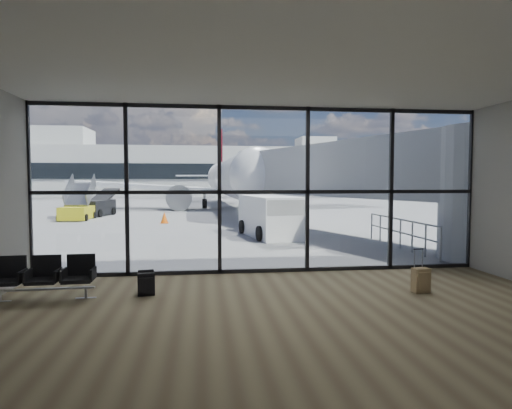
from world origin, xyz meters
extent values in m
plane|color=slate|center=(0.00, 40.00, 0.00)|extent=(220.00, 220.00, 0.00)
cube|color=brown|center=(0.00, -4.00, 0.01)|extent=(12.00, 8.00, 0.01)
cube|color=silver|center=(0.00, -4.00, 4.50)|extent=(12.00, 8.00, 0.02)
cube|color=#ACACA7|center=(0.00, -8.00, 2.25)|extent=(12.00, 0.02, 4.50)
cube|color=white|center=(0.00, 0.00, 2.25)|extent=(12.00, 0.04, 4.50)
cube|color=black|center=(0.00, 0.00, 0.06)|extent=(12.00, 0.12, 0.10)
cube|color=black|center=(0.00, 0.00, 2.20)|extent=(12.00, 0.12, 0.10)
cube|color=black|center=(0.00, 0.00, 4.44)|extent=(12.00, 0.12, 0.10)
cube|color=black|center=(-6.00, 0.00, 2.25)|extent=(0.10, 0.12, 4.50)
cube|color=black|center=(-3.60, 0.00, 2.25)|extent=(0.10, 0.12, 4.50)
cube|color=black|center=(-1.20, 0.00, 2.25)|extent=(0.10, 0.12, 4.50)
cube|color=black|center=(1.20, 0.00, 2.25)|extent=(0.10, 0.12, 4.50)
cube|color=black|center=(3.60, 0.00, 2.25)|extent=(0.10, 0.12, 4.50)
cube|color=black|center=(6.00, 0.00, 2.25)|extent=(0.10, 0.12, 4.50)
cylinder|color=#A2A4A7|center=(7.20, 1.00, 2.10)|extent=(2.80, 2.80, 4.20)
cube|color=#A2A4A7|center=(4.55, 8.00, 3.00)|extent=(7.45, 14.81, 2.40)
cube|color=#A2A4A7|center=(1.90, 15.00, 3.00)|extent=(2.60, 2.20, 2.60)
cylinder|color=gray|center=(1.10, 15.00, 0.90)|extent=(0.20, 0.20, 1.80)
cylinder|color=gray|center=(2.70, 15.00, 0.90)|extent=(0.20, 0.20, 1.80)
cylinder|color=black|center=(1.90, 15.00, 0.25)|extent=(1.80, 0.56, 0.56)
cylinder|color=gray|center=(5.60, 0.80, 0.55)|extent=(0.06, 0.06, 1.10)
cylinder|color=gray|center=(5.60, 1.70, 0.55)|extent=(0.06, 0.06, 1.10)
cylinder|color=gray|center=(5.60, 2.60, 0.55)|extent=(0.06, 0.06, 1.10)
cylinder|color=gray|center=(5.60, 3.50, 0.55)|extent=(0.06, 0.06, 1.10)
cylinder|color=gray|center=(5.60, 4.40, 0.55)|extent=(0.06, 0.06, 1.10)
cylinder|color=gray|center=(5.60, 5.30, 0.55)|extent=(0.06, 0.06, 1.10)
cylinder|color=gray|center=(5.60, 6.20, 0.55)|extent=(0.06, 0.06, 1.10)
cylinder|color=gray|center=(5.60, 3.50, 1.08)|extent=(0.06, 5.40, 0.06)
cylinder|color=gray|center=(5.60, 3.50, 0.60)|extent=(0.06, 5.40, 0.06)
cube|color=#B4B5AF|center=(0.00, 62.00, 4.00)|extent=(80.00, 12.00, 8.00)
cube|color=black|center=(0.00, 55.90, 4.00)|extent=(80.00, 0.20, 2.40)
cube|color=#B4B5AF|center=(-25.00, 62.00, 9.50)|extent=(10.00, 8.00, 3.00)
cube|color=#B4B5AF|center=(18.00, 62.00, 9.00)|extent=(6.00, 6.00, 2.00)
cylinder|color=#382619|center=(-33.00, 72.00, 1.71)|extent=(0.50, 0.50, 3.42)
sphere|color=black|center=(-33.00, 72.00, 5.89)|extent=(6.27, 6.27, 6.27)
cylinder|color=#382619|center=(-27.00, 72.00, 1.35)|extent=(0.50, 0.50, 2.70)
sphere|color=black|center=(-27.00, 72.00, 4.65)|extent=(4.95, 4.95, 4.95)
cylinder|color=#382619|center=(-21.00, 72.00, 1.53)|extent=(0.50, 0.50, 3.06)
sphere|color=black|center=(-21.00, 72.00, 5.27)|extent=(5.61, 5.61, 5.61)
cylinder|color=#382619|center=(-15.00, 72.00, 1.71)|extent=(0.50, 0.50, 3.42)
sphere|color=black|center=(-15.00, 72.00, 5.89)|extent=(6.27, 6.27, 6.27)
cube|color=gray|center=(-4.97, -2.11, 0.23)|extent=(2.06, 0.14, 0.04)
cube|color=black|center=(-5.67, -2.13, 0.41)|extent=(0.60, 0.56, 0.07)
cube|color=black|center=(-5.68, -1.87, 0.66)|extent=(0.58, 0.08, 0.52)
cube|color=black|center=(-4.97, -2.11, 0.41)|extent=(0.60, 0.56, 0.07)
cube|color=black|center=(-4.98, -1.85, 0.66)|extent=(0.58, 0.08, 0.52)
cube|color=black|center=(-4.27, -2.09, 0.41)|extent=(0.60, 0.56, 0.07)
cube|color=black|center=(-4.27, -1.83, 0.66)|extent=(0.58, 0.08, 0.52)
cylinder|color=gray|center=(-5.81, -2.13, 0.12)|extent=(0.06, 0.06, 0.23)
cylinder|color=gray|center=(-4.12, -2.08, 0.12)|extent=(0.06, 0.06, 0.23)
cube|color=black|center=(-2.88, -1.99, 0.25)|extent=(0.39, 0.28, 0.50)
cube|color=black|center=(-2.86, -2.13, 0.25)|extent=(0.30, 0.11, 0.34)
cylinder|color=black|center=(-2.90, -1.88, 0.50)|extent=(0.35, 0.14, 0.09)
cube|color=#957C53|center=(3.16, -2.55, 0.29)|extent=(0.39, 0.26, 0.54)
cube|color=#957C53|center=(3.18, -2.67, 0.29)|extent=(0.30, 0.08, 0.40)
cylinder|color=gray|center=(3.05, -2.47, 0.75)|extent=(0.02, 0.02, 0.45)
cylinder|color=gray|center=(3.25, -2.44, 0.75)|extent=(0.02, 0.02, 0.45)
cube|color=black|center=(3.15, -2.45, 0.97)|extent=(0.24, 0.06, 0.02)
cylinder|color=black|center=(3.05, -2.47, 0.03)|extent=(0.04, 0.06, 0.06)
cylinder|color=black|center=(3.25, -2.44, 0.03)|extent=(0.04, 0.06, 0.06)
cylinder|color=white|center=(1.16, 27.66, 2.80)|extent=(4.27, 28.05, 3.45)
sphere|color=white|center=(1.57, 13.69, 2.80)|extent=(3.45, 3.45, 3.45)
cone|color=white|center=(0.67, 43.96, 3.08)|extent=(3.61, 5.69, 3.45)
cube|color=black|center=(1.55, 14.24, 3.26)|extent=(2.08, 1.18, 0.47)
cube|color=white|center=(-6.79, 28.36, 2.00)|extent=(14.31, 6.97, 1.10)
cylinder|color=black|center=(-3.66, 26.58, 1.07)|extent=(2.05, 3.23, 1.96)
cube|color=white|center=(-2.29, 43.41, 3.17)|extent=(5.34, 2.57, 0.17)
cube|color=white|center=(9.05, 28.82, 2.00)|extent=(14.23, 7.69, 1.10)
cylinder|color=black|center=(6.03, 26.87, 1.07)|extent=(2.05, 3.23, 1.96)
cube|color=white|center=(3.67, 43.58, 3.17)|extent=(5.38, 2.84, 0.17)
cube|color=#530B16|center=(0.67, 43.96, 6.15)|extent=(0.38, 3.55, 5.59)
cylinder|color=gray|center=(1.51, 15.55, 0.65)|extent=(0.19, 0.19, 1.30)
cylinder|color=black|center=(1.51, 15.55, 0.33)|extent=(0.25, 0.66, 0.65)
cylinder|color=black|center=(-1.47, 28.05, 0.42)|extent=(0.45, 0.91, 0.89)
cylinder|color=black|center=(3.75, 28.20, 0.42)|extent=(0.45, 0.91, 0.89)
cube|color=white|center=(1.37, 7.57, 0.91)|extent=(2.53, 4.44, 1.82)
cube|color=black|center=(1.65, 6.05, 1.41)|extent=(1.89, 1.38, 0.64)
cylinder|color=black|center=(0.72, 6.07, 0.32)|extent=(0.34, 0.67, 0.64)
cylinder|color=black|center=(2.51, 6.39, 0.32)|extent=(0.34, 0.67, 0.64)
cylinder|color=black|center=(0.24, 8.75, 0.32)|extent=(0.34, 0.67, 0.64)
cylinder|color=black|center=(2.03, 9.07, 0.32)|extent=(0.34, 0.67, 0.64)
cube|color=black|center=(-9.19, 20.25, 0.59)|extent=(2.18, 3.46, 1.07)
cube|color=black|center=(-8.90, 21.49, 1.39)|extent=(1.85, 2.88, 1.10)
cylinder|color=black|center=(-10.16, 19.38, 0.27)|extent=(0.33, 0.57, 0.53)
cylinder|color=black|center=(-8.70, 19.04, 0.27)|extent=(0.33, 0.57, 0.53)
cylinder|color=black|center=(-9.67, 21.46, 0.27)|extent=(0.33, 0.57, 0.53)
cylinder|color=black|center=(-8.22, 21.12, 0.27)|extent=(0.33, 0.57, 0.53)
cube|color=gold|center=(-9.68, 17.22, 0.45)|extent=(1.62, 2.82, 0.80)
cube|color=gray|center=(-9.68, 18.02, 1.61)|extent=(1.42, 2.28, 1.49)
cylinder|color=black|center=(-10.49, 16.22, 0.22)|extent=(0.20, 0.44, 0.44)
cylinder|color=black|center=(-8.88, 16.21, 0.22)|extent=(0.20, 0.44, 0.44)
cylinder|color=black|center=(-10.48, 18.23, 0.22)|extent=(0.20, 0.44, 0.44)
cylinder|color=black|center=(-8.87, 18.22, 0.22)|extent=(0.20, 0.44, 0.44)
cube|color=orange|center=(-3.90, 14.25, 0.02)|extent=(0.47, 0.47, 0.03)
cone|color=orange|center=(-3.90, 14.25, 0.34)|extent=(0.45, 0.45, 0.67)
cube|color=#FF320D|center=(0.72, 10.32, 0.02)|extent=(0.45, 0.45, 0.03)
cone|color=#FF320D|center=(0.72, 10.32, 0.32)|extent=(0.43, 0.43, 0.64)
cube|color=orange|center=(1.91, 10.15, 0.02)|extent=(0.47, 0.47, 0.03)
cone|color=orange|center=(1.91, 10.15, 0.33)|extent=(0.44, 0.44, 0.67)
camera|label=1|loc=(-1.65, -11.42, 2.50)|focal=30.00mm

